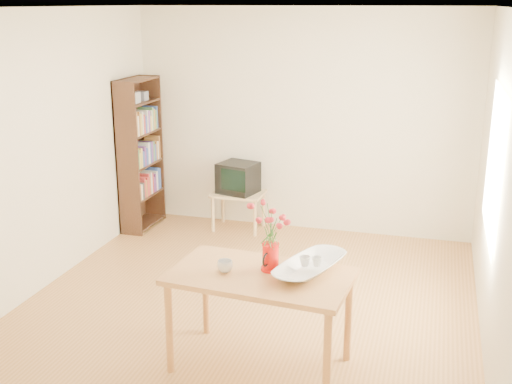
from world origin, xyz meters
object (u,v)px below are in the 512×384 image
(pitcher, at_px, (270,258))
(television, at_px, (238,177))
(bowl, at_px, (311,242))
(table, at_px, (260,285))
(mug, at_px, (225,266))

(pitcher, bearing_deg, television, 122.69)
(bowl, relative_size, television, 0.98)
(pitcher, height_order, bowl, bowl)
(table, bearing_deg, pitcher, 62.90)
(pitcher, bearing_deg, table, -111.32)
(television, bearing_deg, mug, -60.13)
(bowl, bearing_deg, television, 117.38)
(mug, bearing_deg, bowl, -173.01)
(table, height_order, pitcher, pitcher)
(bowl, distance_m, television, 3.08)
(table, relative_size, bowl, 2.82)
(mug, relative_size, bowl, 0.23)
(mug, bearing_deg, table, 178.60)
(pitcher, bearing_deg, mug, -147.73)
(mug, xyz_separation_m, television, (-0.82, 2.90, -0.15))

